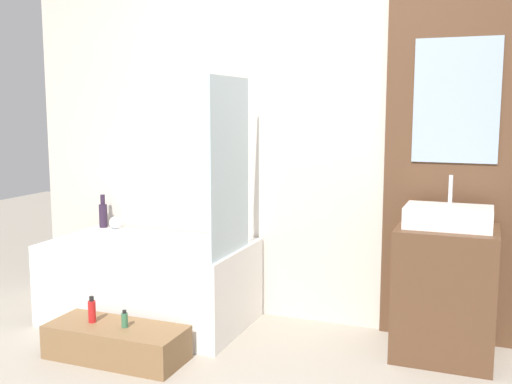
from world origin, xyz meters
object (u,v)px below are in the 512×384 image
vase_round_light (115,223)px  bathtub (150,281)px  sink (448,217)px  bottle_soap_primary (92,311)px  vase_tall_dark (103,214)px  wooden_step_bench (116,342)px  bottle_soap_secondary (125,320)px

vase_round_light → bathtub: bearing=-32.2°
sink → bottle_soap_primary: 2.14m
vase_tall_dark → bottle_soap_primary: bearing=-58.4°
wooden_step_bench → bottle_soap_primary: 0.24m
vase_round_light → bottle_soap_primary: 1.07m
bathtub → vase_round_light: vase_round_light is taller
vase_tall_dark → bottle_soap_secondary: (0.80, -0.93, -0.41)m
wooden_step_bench → bottle_soap_secondary: bearing=0.0°
sink → bottle_soap_primary: (-1.92, -0.74, -0.56)m
bottle_soap_primary → bottle_soap_secondary: (0.22, 0.00, -0.02)m
sink → vase_tall_dark: 2.51m
bottle_soap_primary → vase_tall_dark: bearing=121.6°
vase_round_light → wooden_step_bench: bearing=-55.9°
sink → bottle_soap_primary: bearing=-158.9°
sink → vase_round_light: size_ratio=5.17×
bathtub → bottle_soap_secondary: bearing=-71.5°
sink → vase_round_light: bearing=175.9°
wooden_step_bench → bottle_soap_primary: bearing=180.0°
wooden_step_bench → bottle_soap_primary: size_ratio=5.20×
vase_round_light → bottle_soap_secondary: 1.19m
wooden_step_bench → vase_tall_dark: vase_tall_dark is taller
vase_tall_dark → bathtub: bearing=-28.0°
wooden_step_bench → vase_tall_dark: bearing=128.3°
bottle_soap_secondary → bottle_soap_primary: bearing=-180.0°
bathtub → bottle_soap_primary: bearing=-91.7°
bathtub → vase_tall_dark: (-0.59, 0.31, 0.37)m
vase_tall_dark → bottle_soap_secondary: 1.29m
sink → vase_tall_dark: size_ratio=1.92×
bottle_soap_primary → bottle_soap_secondary: bearing=0.0°
wooden_step_bench → vase_round_light: bearing=124.1°
wooden_step_bench → vase_round_light: size_ratio=8.81×
sink → bottle_soap_primary: sink is taller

